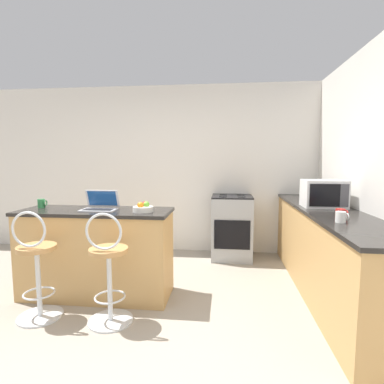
{
  "coord_description": "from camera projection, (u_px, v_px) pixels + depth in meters",
  "views": [
    {
      "loc": [
        0.9,
        -2.36,
        1.46
      ],
      "look_at": [
        0.46,
        1.54,
        1.03
      ],
      "focal_mm": 28.0,
      "sensor_mm": 36.0,
      "label": 1
    }
  ],
  "objects": [
    {
      "name": "microwave",
      "position": [
        324.0,
        194.0,
        3.31
      ],
      "size": [
        0.44,
        0.33,
        0.3
      ],
      "color": "white",
      "rests_on": "counter_right"
    },
    {
      "name": "ground_plane",
      "position": [
        119.0,
        329.0,
        2.59
      ],
      "size": [
        20.0,
        20.0,
        0.0
      ],
      "primitive_type": "plane",
      "color": "gray"
    },
    {
      "name": "bar_stool_near",
      "position": [
        36.0,
        268.0,
        2.71
      ],
      "size": [
        0.4,
        0.4,
        1.01
      ],
      "color": "silver",
      "rests_on": "ground_plane"
    },
    {
      "name": "fruit_bowl",
      "position": [
        143.0,
        208.0,
        3.02
      ],
      "size": [
        0.21,
        0.21,
        0.1
      ],
      "color": "silver",
      "rests_on": "breakfast_bar"
    },
    {
      "name": "counter_right",
      "position": [
        328.0,
        252.0,
        3.21
      ],
      "size": [
        0.59,
        2.85,
        0.93
      ],
      "color": "tan",
      "rests_on": "ground_plane"
    },
    {
      "name": "mug_red",
      "position": [
        341.0,
        214.0,
        2.69
      ],
      "size": [
        0.1,
        0.08,
        0.09
      ],
      "color": "red",
      "rests_on": "counter_right"
    },
    {
      "name": "mug_green",
      "position": [
        42.0,
        203.0,
        3.27
      ],
      "size": [
        0.09,
        0.08,
        0.1
      ],
      "color": "#338447",
      "rests_on": "breakfast_bar"
    },
    {
      "name": "breakfast_bar",
      "position": [
        97.0,
        253.0,
        3.19
      ],
      "size": [
        1.59,
        0.57,
        0.93
      ],
      "color": "tan",
      "rests_on": "ground_plane"
    },
    {
      "name": "bar_stool_far",
      "position": [
        108.0,
        271.0,
        2.64
      ],
      "size": [
        0.4,
        0.4,
        1.01
      ],
      "color": "silver",
      "rests_on": "ground_plane"
    },
    {
      "name": "toaster",
      "position": [
        315.0,
        193.0,
        3.78
      ],
      "size": [
        0.21,
        0.28,
        0.2
      ],
      "color": "silver",
      "rests_on": "counter_right"
    },
    {
      "name": "laptop",
      "position": [
        100.0,
        205.0,
        3.15
      ],
      "size": [
        0.36,
        0.25,
        0.2
      ],
      "color": "silver",
      "rests_on": "breakfast_bar"
    },
    {
      "name": "stove_range",
      "position": [
        232.0,
        227.0,
        4.42
      ],
      "size": [
        0.58,
        0.57,
        0.94
      ],
      "color": "#9EA3A8",
      "rests_on": "ground_plane"
    },
    {
      "name": "wall_back",
      "position": [
        169.0,
        169.0,
        4.77
      ],
      "size": [
        12.0,
        0.06,
        2.6
      ],
      "color": "silver",
      "rests_on": "ground_plane"
    },
    {
      "name": "mug_white",
      "position": [
        341.0,
        217.0,
        2.51
      ],
      "size": [
        0.1,
        0.08,
        0.09
      ],
      "color": "white",
      "rests_on": "counter_right"
    }
  ]
}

